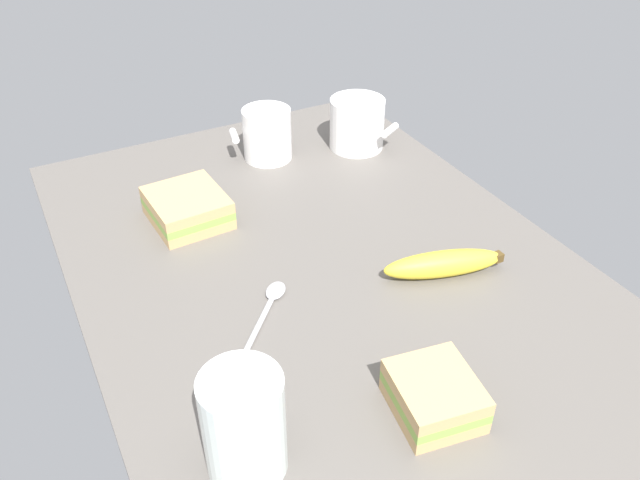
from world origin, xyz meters
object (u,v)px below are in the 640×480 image
object	(u,v)px
banana	(443,264)
spoon	(269,304)
coffee_mug_black	(267,134)
glass_of_milk	(245,430)
coffee_mug_milky	(357,123)
sandwich_main	(434,396)
sandwich_side	(187,208)

from	to	relation	value
banana	spoon	distance (cm)	23.50
coffee_mug_black	glass_of_milk	world-z (taller)	glass_of_milk
coffee_mug_milky	glass_of_milk	xyz separation A→B (cm)	(-51.91, 42.49, 0.44)
sandwich_main	spoon	xyz separation A→B (cm)	(22.85, 8.45, -1.82)
coffee_mug_black	coffee_mug_milky	xyz separation A→B (cm)	(-3.62, -15.66, 0.02)
coffee_mug_milky	spoon	world-z (taller)	coffee_mug_milky
coffee_mug_black	spoon	distance (cm)	39.22
sandwich_side	spoon	world-z (taller)	sandwich_side
coffee_mug_milky	spoon	size ratio (longest dim) A/B	1.12
glass_of_milk	sandwich_side	bearing A→B (deg)	-11.02
coffee_mug_black	banana	xyz separation A→B (cm)	(-40.59, -7.22, -2.75)
coffee_mug_black	banana	distance (cm)	41.32
sandwich_side	spoon	bearing A→B (deg)	-173.33
coffee_mug_milky	glass_of_milk	size ratio (longest dim) A/B	1.05
sandwich_main	glass_of_milk	bearing A→B (deg)	81.26
coffee_mug_black	glass_of_milk	xyz separation A→B (cm)	(-55.53, 26.83, 0.46)
coffee_mug_milky	sandwich_main	size ratio (longest dim) A/B	1.16
sandwich_main	glass_of_milk	size ratio (longest dim) A/B	0.90
coffee_mug_milky	banana	world-z (taller)	coffee_mug_milky
glass_of_milk	spoon	world-z (taller)	glass_of_milk
coffee_mug_black	coffee_mug_milky	distance (cm)	16.07
sandwich_side	banana	size ratio (longest dim) A/B	0.73
coffee_mug_black	sandwich_main	distance (cm)	59.04
coffee_mug_black	sandwich_side	size ratio (longest dim) A/B	0.87
banana	spoon	world-z (taller)	banana
coffee_mug_black	coffee_mug_milky	size ratio (longest dim) A/B	0.88
coffee_mug_milky	banana	size ratio (longest dim) A/B	0.73
sandwich_main	spoon	bearing A→B (deg)	20.28
coffee_mug_milky	sandwich_main	distance (cm)	59.56
sandwich_main	sandwich_side	world-z (taller)	same
sandwich_side	glass_of_milk	bearing A→B (deg)	168.98
glass_of_milk	banana	distance (cm)	37.32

